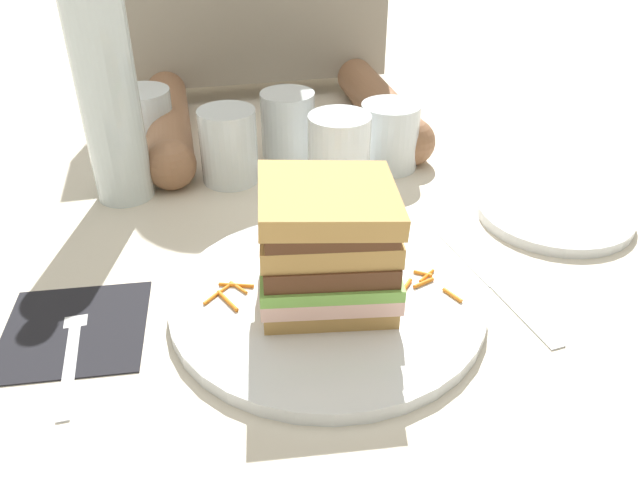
{
  "coord_description": "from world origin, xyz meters",
  "views": [
    {
      "loc": [
        -0.11,
        -0.46,
        0.36
      ],
      "look_at": [
        -0.01,
        0.02,
        0.05
      ],
      "focal_mm": 35.21,
      "sensor_mm": 36.0,
      "label": 1
    }
  ],
  "objects_px": {
    "napkin_dark": "(75,327)",
    "juice_glass": "(339,160)",
    "knife": "(497,286)",
    "empty_tumbler_0": "(144,121)",
    "empty_tumbler_3": "(288,125)",
    "sandwich": "(328,244)",
    "water_bottle": "(107,88)",
    "fork": "(72,341)",
    "empty_tumbler_2": "(389,136)",
    "main_plate": "(327,299)",
    "side_plate": "(554,213)",
    "empty_tumbler_1": "(229,146)"
  },
  "relations": [
    {
      "from": "napkin_dark",
      "to": "empty_tumbler_1",
      "type": "height_order",
      "value": "empty_tumbler_1"
    },
    {
      "from": "sandwich",
      "to": "empty_tumbler_2",
      "type": "relative_size",
      "value": 1.59
    },
    {
      "from": "main_plate",
      "to": "water_bottle",
      "type": "xyz_separation_m",
      "value": [
        -0.19,
        0.26,
        0.13
      ]
    },
    {
      "from": "empty_tumbler_0",
      "to": "empty_tumbler_1",
      "type": "distance_m",
      "value": 0.16
    },
    {
      "from": "knife",
      "to": "empty_tumbler_0",
      "type": "height_order",
      "value": "empty_tumbler_0"
    },
    {
      "from": "juice_glass",
      "to": "side_plate",
      "type": "distance_m",
      "value": 0.26
    },
    {
      "from": "knife",
      "to": "side_plate",
      "type": "relative_size",
      "value": 1.16
    },
    {
      "from": "napkin_dark",
      "to": "juice_glass",
      "type": "bearing_deg",
      "value": 34.03
    },
    {
      "from": "sandwich",
      "to": "water_bottle",
      "type": "xyz_separation_m",
      "value": [
        -0.19,
        0.26,
        0.07
      ]
    },
    {
      "from": "empty_tumbler_3",
      "to": "side_plate",
      "type": "height_order",
      "value": "empty_tumbler_3"
    },
    {
      "from": "empty_tumbler_3",
      "to": "juice_glass",
      "type": "bearing_deg",
      "value": -70.92
    },
    {
      "from": "fork",
      "to": "knife",
      "type": "height_order",
      "value": "fork"
    },
    {
      "from": "knife",
      "to": "juice_glass",
      "type": "height_order",
      "value": "juice_glass"
    },
    {
      "from": "fork",
      "to": "side_plate",
      "type": "relative_size",
      "value": 0.96
    },
    {
      "from": "main_plate",
      "to": "fork",
      "type": "xyz_separation_m",
      "value": [
        -0.23,
        -0.01,
        -0.0
      ]
    },
    {
      "from": "empty_tumbler_0",
      "to": "empty_tumbler_1",
      "type": "xyz_separation_m",
      "value": [
        0.1,
        -0.12,
        0.0
      ]
    },
    {
      "from": "empty_tumbler_2",
      "to": "fork",
      "type": "bearing_deg",
      "value": -143.48
    },
    {
      "from": "napkin_dark",
      "to": "main_plate",
      "type": "bearing_deg",
      "value": -4.35
    },
    {
      "from": "fork",
      "to": "empty_tumbler_2",
      "type": "height_order",
      "value": "empty_tumbler_2"
    },
    {
      "from": "empty_tumbler_1",
      "to": "knife",
      "type": "bearing_deg",
      "value": -51.43
    },
    {
      "from": "side_plate",
      "to": "juice_glass",
      "type": "bearing_deg",
      "value": 153.43
    },
    {
      "from": "fork",
      "to": "side_plate",
      "type": "bearing_deg",
      "value": 11.54
    },
    {
      "from": "empty_tumbler_0",
      "to": "empty_tumbler_2",
      "type": "bearing_deg",
      "value": -21.52
    },
    {
      "from": "knife",
      "to": "empty_tumbler_2",
      "type": "xyz_separation_m",
      "value": [
        -0.02,
        0.28,
        0.04
      ]
    },
    {
      "from": "sandwich",
      "to": "empty_tumbler_3",
      "type": "relative_size",
      "value": 1.52
    },
    {
      "from": "juice_glass",
      "to": "water_bottle",
      "type": "xyz_separation_m",
      "value": [
        -0.25,
        0.05,
        0.09
      ]
    },
    {
      "from": "empty_tumbler_0",
      "to": "side_plate",
      "type": "relative_size",
      "value": 0.5
    },
    {
      "from": "fork",
      "to": "knife",
      "type": "relative_size",
      "value": 0.83
    },
    {
      "from": "fork",
      "to": "water_bottle",
      "type": "distance_m",
      "value": 0.3
    },
    {
      "from": "juice_glass",
      "to": "empty_tumbler_3",
      "type": "bearing_deg",
      "value": 109.08
    },
    {
      "from": "empty_tumbler_3",
      "to": "empty_tumbler_0",
      "type": "bearing_deg",
      "value": 161.7
    },
    {
      "from": "napkin_dark",
      "to": "side_plate",
      "type": "distance_m",
      "value": 0.52
    },
    {
      "from": "main_plate",
      "to": "napkin_dark",
      "type": "bearing_deg",
      "value": 175.65
    },
    {
      "from": "empty_tumbler_0",
      "to": "side_plate",
      "type": "xyz_separation_m",
      "value": [
        0.45,
        -0.29,
        -0.04
      ]
    },
    {
      "from": "napkin_dark",
      "to": "empty_tumbler_0",
      "type": "xyz_separation_m",
      "value": [
        0.06,
        0.38,
        0.04
      ]
    },
    {
      "from": "water_bottle",
      "to": "empty_tumbler_0",
      "type": "distance_m",
      "value": 0.16
    },
    {
      "from": "empty_tumbler_3",
      "to": "knife",
      "type": "bearing_deg",
      "value": -67.09
    },
    {
      "from": "knife",
      "to": "water_bottle",
      "type": "bearing_deg",
      "value": 142.7
    },
    {
      "from": "knife",
      "to": "empty_tumbler_2",
      "type": "height_order",
      "value": "empty_tumbler_2"
    },
    {
      "from": "fork",
      "to": "knife",
      "type": "distance_m",
      "value": 0.39
    },
    {
      "from": "empty_tumbler_1",
      "to": "side_plate",
      "type": "height_order",
      "value": "empty_tumbler_1"
    },
    {
      "from": "juice_glass",
      "to": "empty_tumbler_2",
      "type": "height_order",
      "value": "juice_glass"
    },
    {
      "from": "sandwich",
      "to": "juice_glass",
      "type": "xyz_separation_m",
      "value": [
        0.06,
        0.21,
        -0.02
      ]
    },
    {
      "from": "empty_tumbler_2",
      "to": "empty_tumbler_1",
      "type": "bearing_deg",
      "value": 178.21
    },
    {
      "from": "main_plate",
      "to": "empty_tumbler_3",
      "type": "relative_size",
      "value": 3.23
    },
    {
      "from": "main_plate",
      "to": "knife",
      "type": "distance_m",
      "value": 0.17
    },
    {
      "from": "main_plate",
      "to": "juice_glass",
      "type": "distance_m",
      "value": 0.23
    },
    {
      "from": "empty_tumbler_3",
      "to": "side_plate",
      "type": "xyz_separation_m",
      "value": [
        0.27,
        -0.23,
        -0.04
      ]
    },
    {
      "from": "water_bottle",
      "to": "empty_tumbler_2",
      "type": "bearing_deg",
      "value": 1.25
    },
    {
      "from": "knife",
      "to": "empty_tumbler_1",
      "type": "xyz_separation_m",
      "value": [
        -0.23,
        0.29,
        0.05
      ]
    }
  ]
}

